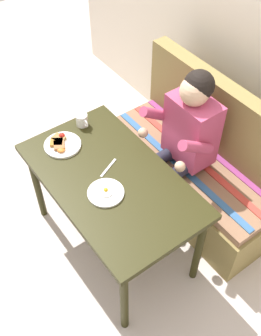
# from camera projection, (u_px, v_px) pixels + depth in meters

# --- Properties ---
(ground_plane) EXTENTS (8.00, 8.00, 0.00)m
(ground_plane) POSITION_uv_depth(u_px,v_px,m) (114.00, 242.00, 3.04)
(ground_plane) COLOR beige
(table) EXTENTS (1.20, 0.70, 0.73)m
(table) POSITION_uv_depth(u_px,v_px,m) (111.00, 186.00, 2.56)
(table) COLOR black
(table) RESTS_ON ground
(couch) EXTENTS (1.44, 0.56, 1.00)m
(couch) POSITION_uv_depth(u_px,v_px,m) (196.00, 167.00, 3.10)
(couch) COLOR olive
(couch) RESTS_ON ground
(person) EXTENTS (0.45, 0.61, 1.21)m
(person) POSITION_uv_depth(u_px,v_px,m) (183.00, 136.00, 2.73)
(person) COLOR #B94167
(person) RESTS_ON ground
(plate_breakfast) EXTENTS (0.24, 0.24, 0.05)m
(plate_breakfast) POSITION_uv_depth(u_px,v_px,m) (61.00, 144.00, 2.67)
(plate_breakfast) COLOR white
(plate_breakfast) RESTS_ON table
(plate_eggs) EXTENTS (0.22, 0.22, 0.04)m
(plate_eggs) POSITION_uv_depth(u_px,v_px,m) (106.00, 193.00, 2.41)
(plate_eggs) COLOR white
(plate_eggs) RESTS_ON table
(coffee_mug) EXTENTS (0.12, 0.08, 0.09)m
(coffee_mug) POSITION_uv_depth(u_px,v_px,m) (82.00, 120.00, 2.78)
(coffee_mug) COLOR white
(coffee_mug) RESTS_ON table
(fork) EXTENTS (0.08, 0.16, 0.00)m
(fork) POSITION_uv_depth(u_px,v_px,m) (108.00, 168.00, 2.55)
(fork) COLOR silver
(fork) RESTS_ON table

